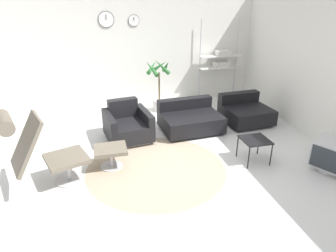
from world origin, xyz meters
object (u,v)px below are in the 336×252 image
object	(u,v)px
couch_low	(190,120)
couch_second	(245,113)
side_table	(255,141)
ottoman	(111,152)
shelf_unit	(221,60)
armchair_red	(127,126)
crt_television	(332,155)
lounge_chair	(36,145)
potted_plant	(159,89)

from	to	relation	value
couch_low	couch_second	world-z (taller)	same
couch_second	side_table	bearing A→B (deg)	63.36
couch_low	ottoman	bearing A→B (deg)	28.69
ottoman	shelf_unit	size ratio (longest dim) A/B	0.25
side_table	shelf_unit	xyz separation A→B (m)	(0.71, 3.18, 0.69)
side_table	ottoman	bearing A→B (deg)	170.68
armchair_red	couch_low	size ratio (longest dim) A/B	0.77
couch_low	side_table	world-z (taller)	couch_low
ottoman	couch_second	xyz separation A→B (m)	(2.99, 1.19, -0.05)
side_table	crt_television	world-z (taller)	crt_television
lounge_chair	ottoman	xyz separation A→B (m)	(1.00, 0.35, -0.44)
ottoman	shelf_unit	distance (m)	4.21
armchair_red	shelf_unit	world-z (taller)	shelf_unit
side_table	lounge_chair	bearing A→B (deg)	179.44
side_table	shelf_unit	bearing A→B (deg)	77.34
ottoman	couch_low	bearing A→B (deg)	32.82
armchair_red	couch_second	bearing A→B (deg)	176.15
lounge_chair	couch_second	world-z (taller)	lounge_chair
lounge_chair	couch_second	xyz separation A→B (m)	(4.00, 1.55, -0.48)
side_table	armchair_red	bearing A→B (deg)	144.85
ottoman	side_table	world-z (taller)	side_table
lounge_chair	shelf_unit	distance (m)	5.14
couch_low	crt_television	size ratio (longest dim) A/B	1.80
couch_second	armchair_red	bearing A→B (deg)	0.41
ottoman	crt_television	bearing A→B (deg)	-15.78
side_table	couch_second	bearing A→B (deg)	67.49
armchair_red	ottoman	bearing A→B (deg)	59.98
potted_plant	shelf_unit	xyz separation A→B (m)	(1.73, 0.43, 0.52)
side_table	potted_plant	size ratio (longest dim) A/B	0.34
lounge_chair	armchair_red	bearing A→B (deg)	114.54
crt_television	shelf_unit	world-z (taller)	shelf_unit
couch_low	couch_second	bearing A→B (deg)	-179.59
couch_low	side_table	size ratio (longest dim) A/B	2.80
ottoman	couch_low	size ratio (longest dim) A/B	0.42
ottoman	potted_plant	distance (m)	2.72
lounge_chair	ottoman	distance (m)	1.15
lounge_chair	potted_plant	size ratio (longest dim) A/B	0.93
ottoman	crt_television	xyz separation A→B (m)	(3.38, -0.95, 0.00)
ottoman	couch_low	distance (m)	2.01
couch_second	potted_plant	xyz separation A→B (m)	(-1.67, 1.17, 0.31)
armchair_red	potted_plant	xyz separation A→B (m)	(0.93, 1.38, 0.27)
armchair_red	side_table	size ratio (longest dim) A/B	2.17
armchair_red	side_table	world-z (taller)	armchair_red
ottoman	side_table	distance (m)	2.37
couch_low	shelf_unit	xyz separation A→B (m)	(1.36, 1.70, 0.83)
lounge_chair	couch_second	bearing A→B (deg)	91.84
ottoman	crt_television	world-z (taller)	crt_television
ottoman	crt_television	size ratio (longest dim) A/B	0.75
ottoman	couch_low	world-z (taller)	couch_low
armchair_red	side_table	distance (m)	2.38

